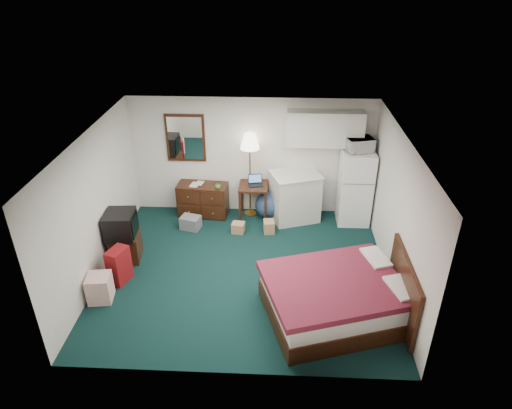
# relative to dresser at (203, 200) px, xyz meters

# --- Properties ---
(floor) EXTENTS (5.00, 4.50, 0.01)m
(floor) POSITION_rel_dresser_xyz_m (1.03, -1.98, -0.35)
(floor) COLOR black
(floor) RESTS_ON ground
(ceiling) EXTENTS (5.00, 4.50, 0.01)m
(ceiling) POSITION_rel_dresser_xyz_m (1.03, -1.98, 2.15)
(ceiling) COLOR silver
(ceiling) RESTS_ON walls
(walls) EXTENTS (5.01, 4.51, 2.50)m
(walls) POSITION_rel_dresser_xyz_m (1.03, -1.98, 0.90)
(walls) COLOR silver
(walls) RESTS_ON floor
(mirror) EXTENTS (0.80, 0.06, 1.00)m
(mirror) POSITION_rel_dresser_xyz_m (-0.32, 0.24, 1.30)
(mirror) COLOR white
(mirror) RESTS_ON walls
(upper_cabinets) EXTENTS (1.50, 0.35, 0.70)m
(upper_cabinets) POSITION_rel_dresser_xyz_m (2.48, 0.10, 1.60)
(upper_cabinets) COLOR silver
(upper_cabinets) RESTS_ON walls
(headboard) EXTENTS (0.06, 1.56, 1.00)m
(headboard) POSITION_rel_dresser_xyz_m (3.49, -3.02, 0.20)
(headboard) COLOR #3D1D0E
(headboard) RESTS_ON walls
(dresser) EXTENTS (1.08, 0.56, 0.71)m
(dresser) POSITION_rel_dresser_xyz_m (0.00, 0.00, 0.00)
(dresser) COLOR #3D1D0E
(dresser) RESTS_ON floor
(floor_lamp) EXTENTS (0.43, 0.43, 1.83)m
(floor_lamp) POSITION_rel_dresser_xyz_m (1.00, 0.07, 0.56)
(floor_lamp) COLOR #BF8B37
(floor_lamp) RESTS_ON floor
(desk) EXTENTS (0.60, 0.60, 0.75)m
(desk) POSITION_rel_dresser_xyz_m (1.08, -0.05, 0.02)
(desk) COLOR #3D1D0E
(desk) RESTS_ON floor
(exercise_ball) EXTENTS (0.72, 0.72, 0.57)m
(exercise_ball) POSITION_rel_dresser_xyz_m (1.39, -0.02, -0.07)
(exercise_ball) COLOR navy
(exercise_ball) RESTS_ON floor
(kitchen_counter) EXTENTS (1.10, 0.96, 1.01)m
(kitchen_counter) POSITION_rel_dresser_xyz_m (1.94, -0.07, 0.15)
(kitchen_counter) COLOR silver
(kitchen_counter) RESTS_ON floor
(fridge) EXTENTS (0.64, 0.64, 1.56)m
(fridge) POSITION_rel_dresser_xyz_m (3.16, -0.10, 0.42)
(fridge) COLOR white
(fridge) RESTS_ON floor
(bed) EXTENTS (2.42, 2.13, 0.65)m
(bed) POSITION_rel_dresser_xyz_m (2.51, -3.02, -0.03)
(bed) COLOR maroon
(bed) RESTS_ON floor
(tv_stand) EXTENTS (0.58, 0.62, 0.51)m
(tv_stand) POSITION_rel_dresser_xyz_m (-1.18, -1.68, -0.10)
(tv_stand) COLOR #3D1D0E
(tv_stand) RESTS_ON floor
(suitcase) EXTENTS (0.36, 0.45, 0.64)m
(suitcase) POSITION_rel_dresser_xyz_m (-1.08, -2.34, -0.04)
(suitcase) COLOR #610309
(suitcase) RESTS_ON floor
(retail_box) EXTENTS (0.41, 0.41, 0.46)m
(retail_box) POSITION_rel_dresser_xyz_m (-1.25, -2.83, -0.13)
(retail_box) COLOR white
(retail_box) RESTS_ON floor
(file_bin) EXTENTS (0.44, 0.37, 0.27)m
(file_bin) POSITION_rel_dresser_xyz_m (-0.18, -0.58, -0.22)
(file_bin) COLOR slate
(file_bin) RESTS_ON floor
(cardboard_box_a) EXTENTS (0.28, 0.24, 0.21)m
(cardboard_box_a) POSITION_rel_dresser_xyz_m (0.80, -0.69, -0.25)
(cardboard_box_a) COLOR #A37145
(cardboard_box_a) RESTS_ON floor
(cardboard_box_b) EXTENTS (0.24, 0.27, 0.25)m
(cardboard_box_b) POSITION_rel_dresser_xyz_m (1.42, -0.65, -0.23)
(cardboard_box_b) COLOR #A37145
(cardboard_box_b) RESTS_ON floor
(laptop) EXTENTS (0.33, 0.28, 0.20)m
(laptop) POSITION_rel_dresser_xyz_m (1.12, -0.05, 0.50)
(laptop) COLOR black
(laptop) RESTS_ON desk
(crt_tv) EXTENTS (0.55, 0.59, 0.48)m
(crt_tv) POSITION_rel_dresser_xyz_m (-1.19, -1.72, 0.39)
(crt_tv) COLOR black
(crt_tv) RESTS_ON tv_stand
(microwave) EXTENTS (0.56, 0.41, 0.34)m
(microwave) POSITION_rel_dresser_xyz_m (3.15, -0.10, 1.37)
(microwave) COLOR white
(microwave) RESTS_ON fridge
(book_a) EXTENTS (0.18, 0.05, 0.24)m
(book_a) POSITION_rel_dresser_xyz_m (-0.24, -0.01, 0.48)
(book_a) COLOR #A37145
(book_a) RESTS_ON dresser
(book_b) EXTENTS (0.16, 0.05, 0.21)m
(book_b) POSITION_rel_dresser_xyz_m (-0.14, 0.06, 0.46)
(book_b) COLOR #A37145
(book_b) RESTS_ON dresser
(mug) EXTENTS (0.11, 0.09, 0.11)m
(mug) POSITION_rel_dresser_xyz_m (0.35, -0.15, 0.41)
(mug) COLOR #4B9C42
(mug) RESTS_ON dresser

